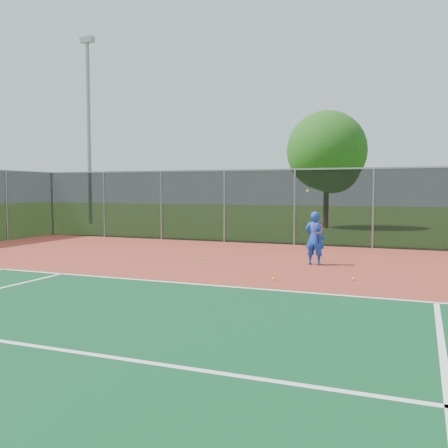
{
  "coord_description": "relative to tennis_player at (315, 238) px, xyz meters",
  "views": [
    {
      "loc": [
        1.68,
        -7.4,
        2.23
      ],
      "look_at": [
        -3.24,
        5.0,
        1.3
      ],
      "focal_mm": 40.0,
      "sensor_mm": 36.0,
      "label": 1
    }
  ],
  "objects": [
    {
      "name": "ground",
      "position": [
        1.2,
        -7.04,
        -0.81
      ],
      "size": [
        120.0,
        120.0,
        0.0
      ],
      "primitive_type": "plane",
      "color": "#355919",
      "rests_on": "ground"
    },
    {
      "name": "court_apron",
      "position": [
        1.2,
        -5.04,
        -0.8
      ],
      "size": [
        30.0,
        20.0,
        0.02
      ],
      "primitive_type": "cube",
      "color": "#993827",
      "rests_on": "ground"
    },
    {
      "name": "fence_back",
      "position": [
        1.2,
        4.96,
        0.76
      ],
      "size": [
        30.0,
        0.06,
        3.03
      ],
      "color": "black",
      "rests_on": "court_apron"
    },
    {
      "name": "tennis_player",
      "position": [
        0.0,
        0.0,
        0.0
      ],
      "size": [
        0.6,
        0.62,
        2.2
      ],
      "color": "blue",
      "rests_on": "court_apron"
    },
    {
      "name": "practice_ball_0",
      "position": [
        -0.43,
        -2.83,
        -0.75
      ],
      "size": [
        0.07,
        0.07,
        0.07
      ],
      "primitive_type": "sphere",
      "color": "yellow",
      "rests_on": "court_apron"
    },
    {
      "name": "practice_ball_1",
      "position": [
        -3.49,
        -0.2,
        -0.75
      ],
      "size": [
        0.07,
        0.07,
        0.07
      ],
      "primitive_type": "sphere",
      "color": "yellow",
      "rests_on": "court_apron"
    },
    {
      "name": "practice_ball_2",
      "position": [
        -8.93,
        2.95,
        -0.75
      ],
      "size": [
        0.07,
        0.07,
        0.07
      ],
      "primitive_type": "sphere",
      "color": "yellow",
      "rests_on": "court_apron"
    },
    {
      "name": "practice_ball_4",
      "position": [
        1.37,
        -2.12,
        -0.75
      ],
      "size": [
        0.07,
        0.07,
        0.07
      ],
      "primitive_type": "sphere",
      "color": "yellow",
      "rests_on": "court_apron"
    },
    {
      "name": "floodlight_nw",
      "position": [
        -17.13,
        12.42,
        5.9
      ],
      "size": [
        0.9,
        0.4,
        11.87
      ],
      "color": "gray",
      "rests_on": "ground"
    },
    {
      "name": "tree_back_left",
      "position": [
        -2.15,
        14.35,
        3.4
      ],
      "size": [
        4.57,
        4.57,
        6.71
      ],
      "color": "#331F12",
      "rests_on": "ground"
    }
  ]
}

